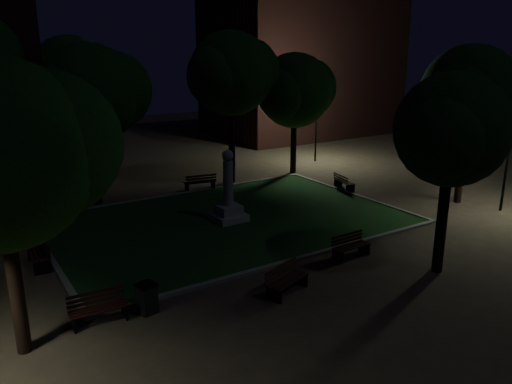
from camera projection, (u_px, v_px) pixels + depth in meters
The scene contains 21 objects.
ground at pixel (253, 235), 20.77m from camera, with size 80.00×80.00×0.00m, color #4D392D.
lawn at pixel (229, 221), 22.37m from camera, with size 15.00×10.00×0.08m, color #194118.
lawn_kerb at pixel (229, 220), 22.37m from camera, with size 15.40×10.40×0.12m.
monument at pixel (228, 201), 22.12m from camera, with size 1.40×1.40×3.20m.
building_far at pixel (302, 66), 44.65m from camera, with size 16.00×10.00×12.00m, color #471D1B.
tree_west at pixel (2, 155), 11.42m from camera, with size 5.59×4.56×7.40m.
tree_north_wl at pixel (92, 94), 23.59m from camera, with size 5.86×4.78×7.80m.
tree_north_er at pixel (233, 74), 27.41m from camera, with size 5.69×4.65×8.49m.
tree_ne at pixel (296, 90), 30.00m from camera, with size 5.52×4.51×7.32m.
tree_east at pixel (471, 94), 23.80m from camera, with size 5.74×4.68×7.74m.
tree_se at pixel (454, 130), 16.08m from camera, with size 4.56×3.72×6.82m.
tree_far_north at pixel (74, 78), 28.63m from camera, with size 5.93×4.84×8.27m.
lamppost_se at pixel (509, 147), 23.06m from camera, with size 1.18×0.28×4.42m.
lamppost_ne at pixel (317, 116), 33.64m from camera, with size 1.18×0.28×4.46m.
bench_near_left at pixel (286, 280), 15.75m from camera, with size 1.73×1.05×0.90m.
bench_near_right at pixel (350, 246), 18.52m from camera, with size 1.57×0.60×0.85m.
bench_west_near at pixel (98, 309), 14.03m from camera, with size 1.64×0.67×0.88m.
bench_left_side at pixel (41, 255), 17.68m from camera, with size 0.64×1.68×0.91m.
bench_right_side at pixel (343, 182), 27.50m from camera, with size 0.82×1.58×0.82m.
bench_far_side at pixel (200, 183), 27.14m from camera, with size 1.78×0.86×0.94m.
trash_bin at pixel (147, 298), 14.53m from camera, with size 0.64×0.64×0.92m.
Camera 1 is at (-10.44, -16.44, 7.45)m, focal length 35.00 mm.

